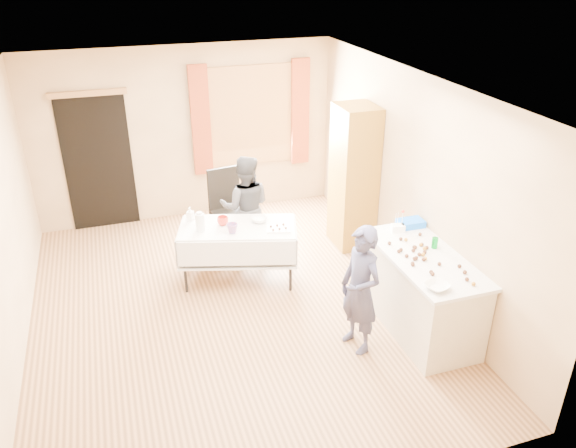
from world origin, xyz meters
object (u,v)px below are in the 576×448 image
object	(u,v)px
chair	(230,224)
counter	(421,292)
party_table	(239,248)
cabinet	(354,178)
woman	(246,207)
girl	(360,290)

from	to	relation	value
chair	counter	bearing A→B (deg)	-67.50
party_table	chair	world-z (taller)	chair
cabinet	party_table	distance (m)	1.89
woman	cabinet	bearing A→B (deg)	-167.97
party_table	girl	world-z (taller)	girl
party_table	girl	bearing A→B (deg)	-46.54
counter	party_table	world-z (taller)	counter
cabinet	girl	size ratio (longest dim) A/B	1.42
party_table	woman	distance (m)	0.70
party_table	girl	xyz separation A→B (m)	(0.86, -1.70, 0.26)
cabinet	party_table	world-z (taller)	cabinet
party_table	chair	size ratio (longest dim) A/B	1.43
party_table	girl	distance (m)	1.92
woman	party_table	bearing A→B (deg)	83.86
cabinet	chair	world-z (taller)	cabinet
party_table	woman	xyz separation A→B (m)	(0.25, 0.59, 0.27)
cabinet	woman	xyz separation A→B (m)	(-1.49, 0.13, -0.28)
girl	woman	bearing A→B (deg)	179.69
counter	chair	xyz separation A→B (m)	(-1.55, 2.51, -0.12)
cabinet	chair	distance (m)	1.83
cabinet	party_table	size ratio (longest dim) A/B	1.25
cabinet	woman	size ratio (longest dim) A/B	1.40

